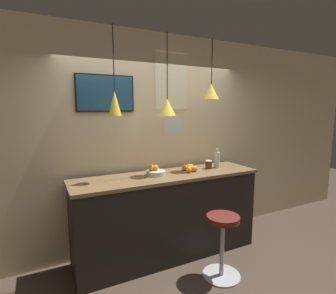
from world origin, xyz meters
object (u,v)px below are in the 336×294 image
juice_bottle (217,160)px  spread_jar (209,165)px  bar_stool (222,237)px  mounted_tv (105,93)px  fruit_bowl (155,171)px

juice_bottle → spread_jar: bearing=180.0°
juice_bottle → spread_jar: (-0.14, 0.00, -0.06)m
bar_stool → mounted_tv: size_ratio=1.03×
spread_jar → mounted_tv: (-1.32, 0.33, 0.95)m
spread_jar → mounted_tv: bearing=165.9°
bar_stool → mounted_tv: (-1.01, 1.05, 1.61)m
bar_stool → spread_jar: 1.03m
juice_bottle → spread_jar: juice_bottle is taller
bar_stool → fruit_bowl: size_ratio=3.00×
juice_bottle → spread_jar: size_ratio=2.38×
spread_jar → mounted_tv: size_ratio=0.16×
fruit_bowl → spread_jar: size_ratio=2.13×
fruit_bowl → juice_bottle: 0.95m
bar_stool → mounted_tv: mounted_tv is taller
juice_bottle → mounted_tv: size_ratio=0.38×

